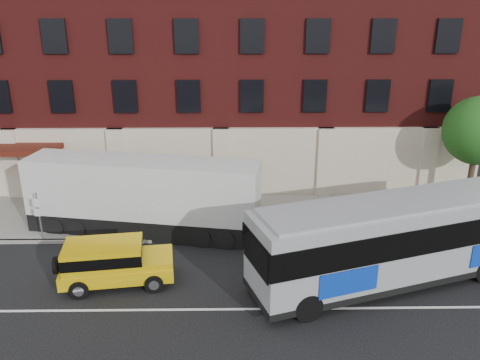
{
  "coord_description": "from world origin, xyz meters",
  "views": [
    {
      "loc": [
        0.71,
        -14.8,
        10.73
      ],
      "look_at": [
        1.0,
        5.5,
        3.33
      ],
      "focal_mm": 36.12,
      "sensor_mm": 36.0,
      "label": 1
    }
  ],
  "objects_px": {
    "street_tree": "(479,133)",
    "city_bus": "(408,236)",
    "yellow_suv": "(112,261)",
    "shipping_container": "(143,197)",
    "sign_pole": "(39,214)"
  },
  "relations": [
    {
      "from": "street_tree",
      "to": "city_bus",
      "type": "height_order",
      "value": "street_tree"
    },
    {
      "from": "yellow_suv",
      "to": "shipping_container",
      "type": "relative_size",
      "value": 0.42
    },
    {
      "from": "sign_pole",
      "to": "yellow_suv",
      "type": "xyz_separation_m",
      "value": [
        4.28,
        -3.76,
        -0.42
      ]
    },
    {
      "from": "city_bus",
      "to": "yellow_suv",
      "type": "height_order",
      "value": "city_bus"
    },
    {
      "from": "sign_pole",
      "to": "street_tree",
      "type": "distance_m",
      "value": 22.49
    },
    {
      "from": "sign_pole",
      "to": "city_bus",
      "type": "distance_m",
      "value": 16.61
    },
    {
      "from": "city_bus",
      "to": "yellow_suv",
      "type": "relative_size",
      "value": 2.76
    },
    {
      "from": "city_bus",
      "to": "shipping_container",
      "type": "height_order",
      "value": "shipping_container"
    },
    {
      "from": "sign_pole",
      "to": "street_tree",
      "type": "bearing_deg",
      "value": 8.61
    },
    {
      "from": "street_tree",
      "to": "shipping_container",
      "type": "distance_m",
      "value": 17.59
    },
    {
      "from": "sign_pole",
      "to": "yellow_suv",
      "type": "relative_size",
      "value": 0.52
    },
    {
      "from": "shipping_container",
      "to": "street_tree",
      "type": "bearing_deg",
      "value": 7.83
    },
    {
      "from": "street_tree",
      "to": "shipping_container",
      "type": "xyz_separation_m",
      "value": [
        -17.24,
        -2.37,
        -2.54
      ]
    },
    {
      "from": "yellow_suv",
      "to": "shipping_container",
      "type": "distance_m",
      "value": 4.83
    },
    {
      "from": "street_tree",
      "to": "city_bus",
      "type": "distance_m",
      "value": 9.38
    }
  ]
}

